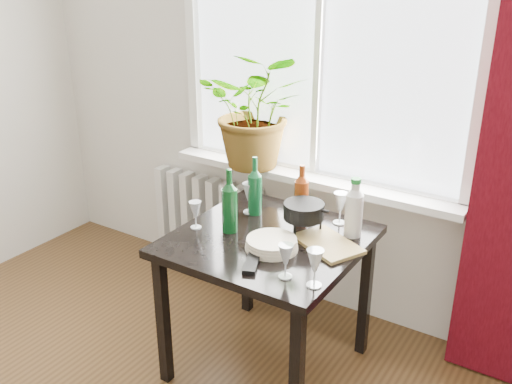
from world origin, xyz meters
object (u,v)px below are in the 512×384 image
Objects in this scene: bottle_amber at (302,191)px; wine_bottle_right at (255,186)px; table at (268,254)px; wineglass_back_center at (340,208)px; wineglass_back_left at (249,198)px; cleaning_bottle at (354,207)px; radiator at (208,217)px; potted_plant at (258,110)px; wineglass_front_left at (196,215)px; plate_stack at (272,244)px; wineglass_front_right at (286,261)px; cutting_board at (327,244)px; wine_bottle_left at (229,200)px; tv_remote at (252,262)px; fondue_pot at (304,218)px; wineglass_far_right at (315,268)px.

wine_bottle_right is at bearing -161.77° from bottle_amber.
table is 0.36m from bottle_amber.
wineglass_back_center is 1.01× the size of wineglass_back_left.
wine_bottle_right is 0.52m from cleaning_bottle.
table is at bearing -36.54° from radiator.
table is at bearing -53.25° from potted_plant.
wineglass_back_center is 1.18× the size of wineglass_front_left.
plate_stack is (0.30, -0.28, -0.06)m from wineglass_back_left.
plate_stack is (-0.17, 0.18, -0.05)m from wineglass_front_right.
wineglass_front_left is (-0.38, -0.37, -0.08)m from bottle_amber.
wineglass_front_right is 0.35m from cutting_board.
wineglass_back_left is at bearing -163.04° from wineglass_back_center.
plate_stack is at bearing -10.95° from wine_bottle_left.
plate_stack is at bearing -38.10° from radiator.
tv_remote is at bearing -43.79° from radiator.
wineglass_front_right is at bearing -46.03° from wine_bottle_right.
radiator is at bearing 140.59° from wineglass_front_right.
wineglass_back_left is 0.34m from fondue_pot.
cutting_board is at bearing -38.28° from bottle_amber.
plate_stack is at bearing -108.88° from wineglass_back_center.
plate_stack is 0.16m from tv_remote.
wineglass_back_center is at bearing 52.73° from tv_remote.
wineglass_front_left is (-0.12, -0.29, -0.01)m from wineglass_back_left.
wineglass_far_right is at bearing -72.50° from cutting_board.
wine_bottle_right is at bearing 141.60° from wineglass_far_right.
plate_stack is at bearing 66.46° from tv_remote.
plate_stack is (0.49, -0.65, -0.41)m from potted_plant.
cutting_board is (0.05, -0.25, -0.07)m from wineglass_back_center.
cleaning_bottle reaches higher than wineglass_far_right.
wine_bottle_left is 0.55m from wineglass_back_center.
wineglass_back_left is at bearing 99.62° from wine_bottle_left.
wineglass_far_right is 0.74m from wineglass_front_left.
wineglass_front_left is at bearing -135.33° from bottle_amber.
plate_stack is at bearing -42.49° from wineglass_back_left.
wineglass_far_right is at bearing -46.05° from potted_plant.
cutting_board is at bearing 14.22° from wine_bottle_left.
table is 0.28m from tv_remote.
table is 2.77× the size of wine_bottle_right.
wine_bottle_left is 1.08× the size of cleaning_bottle.
cutting_board is at bearing 35.74° from tv_remote.
potted_plant is at bearing 95.77° from wineglass_front_left.
fondue_pot reaches higher than tv_remote.
bottle_amber reaches higher than plate_stack.
wineglass_far_right is (0.57, -0.22, -0.08)m from wine_bottle_left.
potted_plant is 3.53× the size of tv_remote.
wineglass_front_right is (0.45, -0.46, -0.08)m from wine_bottle_right.
radiator is at bearing 157.42° from bottle_amber.
wine_bottle_right reaches higher than wineglass_front_right.
plate_stack is (-0.30, 0.17, -0.06)m from wineglass_far_right.
potted_plant is at bearing 126.75° from table.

